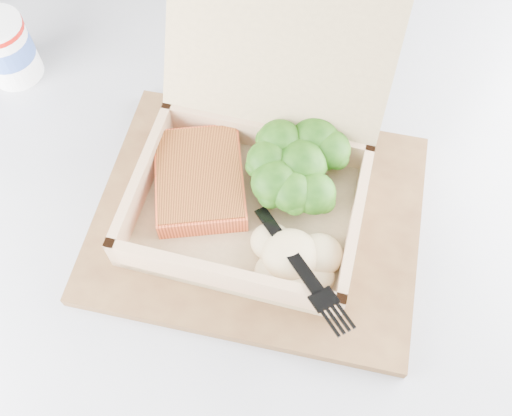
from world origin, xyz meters
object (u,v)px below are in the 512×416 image
object	(u,v)px
cafe_table	(257,311)
paper_cup	(5,47)
takeout_container	(257,153)
serving_tray	(258,217)

from	to	relation	value
cafe_table	paper_cup	world-z (taller)	paper_cup
takeout_container	paper_cup	distance (m)	0.34
cafe_table	serving_tray	distance (m)	0.20
paper_cup	takeout_container	bearing A→B (deg)	-45.73
cafe_table	takeout_container	xyz separation A→B (m)	(0.02, 0.08, 0.25)
cafe_table	takeout_container	size ratio (longest dim) A/B	2.71
paper_cup	serving_tray	bearing A→B (deg)	-51.59
serving_tray	takeout_container	distance (m)	0.07
cafe_table	paper_cup	distance (m)	0.45
cafe_table	serving_tray	xyz separation A→B (m)	(0.01, 0.04, 0.19)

